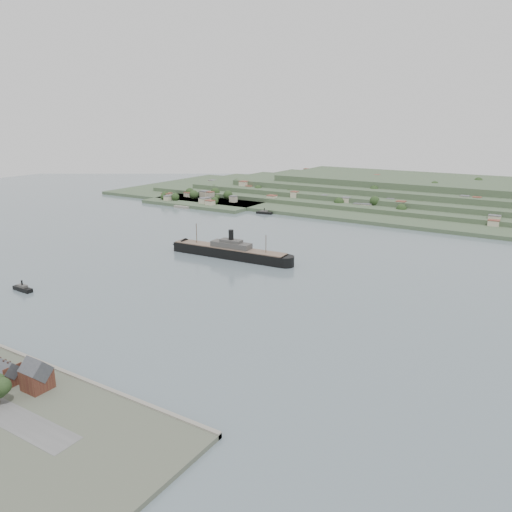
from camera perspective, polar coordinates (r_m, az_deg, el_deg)
The scene contains 6 objects.
ground at distance 357.42m, azimuth -4.38°, elevation -2.52°, with size 1400.00×1400.00×0.00m, color slate.
gabled_building at distance 230.32m, azimuth -23.79°, elevation -12.39°, with size 10.40×10.18×14.09m.
far_peninsula at distance 695.50m, azimuth 17.22°, elevation 6.77°, with size 760.00×309.00×30.00m.
steamship at distance 408.53m, azimuth -3.44°, elevation 0.59°, with size 116.24×19.27×27.87m.
tugboat at distance 364.09m, azimuth -25.12°, elevation -3.37°, with size 16.49×4.72×7.38m.
ferry_west at distance 590.89m, azimuth 0.96°, elevation 5.00°, with size 19.63×8.24×7.14m.
Camera 1 is at (202.27, -272.78, 111.48)m, focal length 35.00 mm.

